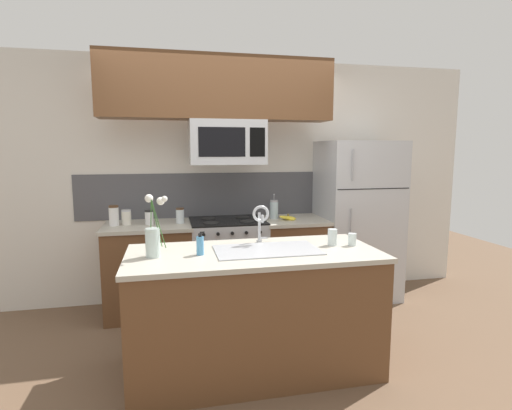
{
  "coord_description": "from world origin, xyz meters",
  "views": [
    {
      "loc": [
        -0.58,
        -3.12,
        1.64
      ],
      "look_at": [
        0.16,
        0.27,
        1.16
      ],
      "focal_mm": 28.0,
      "sensor_mm": 36.0,
      "label": 1
    }
  ],
  "objects": [
    {
      "name": "back_counter_left",
      "position": [
        -0.79,
        0.9,
        0.46
      ],
      "size": [
        0.86,
        0.65,
        0.91
      ],
      "color": "brown",
      "rests_on": "ground"
    },
    {
      "name": "storage_jar_squat",
      "position": [
        -0.48,
        0.9,
        0.99
      ],
      "size": [
        0.08,
        0.08,
        0.15
      ],
      "color": "silver",
      "rests_on": "back_counter_left"
    },
    {
      "name": "drinking_glass",
      "position": [
        0.64,
        -0.31,
        0.97
      ],
      "size": [
        0.07,
        0.07,
        0.13
      ],
      "color": "silver",
      "rests_on": "island_counter"
    },
    {
      "name": "storage_jar_medium",
      "position": [
        -1.0,
        0.92,
        0.98
      ],
      "size": [
        0.09,
        0.09,
        0.15
      ],
      "color": "silver",
      "rests_on": "back_counter_left"
    },
    {
      "name": "stove_range",
      "position": [
        0.0,
        0.9,
        0.46
      ],
      "size": [
        0.76,
        0.64,
        0.93
      ],
      "color": "#B7BABF",
      "rests_on": "ground"
    },
    {
      "name": "french_press",
      "position": [
        0.51,
        0.96,
        1.01
      ],
      "size": [
        0.09,
        0.09,
        0.27
      ],
      "color": "silver",
      "rests_on": "back_counter_right"
    },
    {
      "name": "banana_bunch",
      "position": [
        0.63,
        0.84,
        0.93
      ],
      "size": [
        0.19,
        0.13,
        0.08
      ],
      "color": "yellow",
      "rests_on": "back_counter_right"
    },
    {
      "name": "storage_jar_short",
      "position": [
        -0.78,
        0.9,
        0.98
      ],
      "size": [
        0.08,
        0.08,
        0.14
      ],
      "color": "silver",
      "rests_on": "back_counter_left"
    },
    {
      "name": "back_counter_right",
      "position": [
        0.71,
        0.9,
        0.46
      ],
      "size": [
        0.69,
        0.65,
        0.91
      ],
      "color": "brown",
      "rests_on": "ground"
    },
    {
      "name": "kitchen_sink",
      "position": [
        0.11,
        -0.35,
        0.84
      ],
      "size": [
        0.76,
        0.44,
        0.16
      ],
      "color": "#ADAFB5",
      "rests_on": "island_counter"
    },
    {
      "name": "sink_faucet",
      "position": [
        0.11,
        -0.13,
        1.11
      ],
      "size": [
        0.14,
        0.14,
        0.31
      ],
      "color": "#B7BABF",
      "rests_on": "island_counter"
    },
    {
      "name": "storage_jar_tall",
      "position": [
        -1.11,
        0.9,
        1.01
      ],
      "size": [
        0.09,
        0.09,
        0.2
      ],
      "color": "silver",
      "rests_on": "back_counter_left"
    },
    {
      "name": "splash_band",
      "position": [
        0.0,
        1.22,
        1.15
      ],
      "size": [
        3.08,
        0.01,
        0.48
      ],
      "primitive_type": "cube",
      "color": "#4C4C51",
      "rests_on": "rear_partition"
    },
    {
      "name": "microwave",
      "position": [
        0.0,
        0.88,
        1.71
      ],
      "size": [
        0.74,
        0.4,
        0.43
      ],
      "color": "#B7BABF"
    },
    {
      "name": "island_counter",
      "position": [
        0.01,
        -0.35,
        0.46
      ],
      "size": [
        1.82,
        0.82,
        0.91
      ],
      "color": "brown",
      "rests_on": "ground"
    },
    {
      "name": "ground_plane",
      "position": [
        0.0,
        0.0,
        0.0
      ],
      "size": [
        10.0,
        10.0,
        0.0
      ],
      "primitive_type": "plane",
      "color": "brown"
    },
    {
      "name": "spare_glass",
      "position": [
        0.79,
        -0.35,
        0.96
      ],
      "size": [
        0.06,
        0.06,
        0.1
      ],
      "color": "silver",
      "rests_on": "island_counter"
    },
    {
      "name": "upper_cabinet_band",
      "position": [
        -0.08,
        0.85,
        2.23
      ],
      "size": [
        2.25,
        0.34,
        0.6
      ],
      "primitive_type": "cube",
      "color": "brown"
    },
    {
      "name": "flower_vase",
      "position": [
        -0.69,
        -0.35,
        1.04
      ],
      "size": [
        0.16,
        0.14,
        0.43
      ],
      "color": "silver",
      "rests_on": "island_counter"
    },
    {
      "name": "rear_partition",
      "position": [
        0.3,
        1.28,
        1.3
      ],
      "size": [
        5.2,
        0.1,
        2.6
      ],
      "primitive_type": "cube",
      "color": "silver",
      "rests_on": "ground"
    },
    {
      "name": "refrigerator",
      "position": [
        1.45,
        0.92,
        0.87
      ],
      "size": [
        0.82,
        0.74,
        1.73
      ],
      "color": "#B7BABF",
      "rests_on": "ground"
    },
    {
      "name": "dish_soap_bottle",
      "position": [
        -0.38,
        -0.37,
        0.98
      ],
      "size": [
        0.06,
        0.05,
        0.16
      ],
      "color": "#4C93C6",
      "rests_on": "island_counter"
    }
  ]
}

